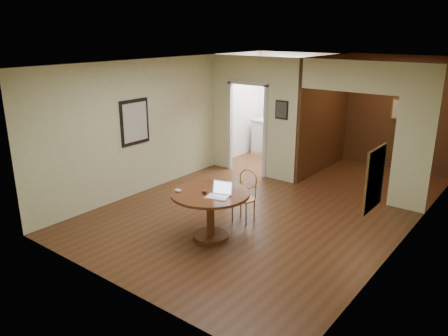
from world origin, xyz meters
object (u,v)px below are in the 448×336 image
Objects in this scene: dining_table at (210,204)px; chair at (245,193)px; closed_laptop at (224,189)px; open_laptop at (220,192)px.

dining_table is 1.36× the size of chair.
dining_table is 0.90m from chair.
chair is 3.15× the size of closed_laptop.
open_laptop is at bearing -82.98° from chair.
closed_laptop is (0.06, -0.68, 0.28)m from chair.
chair is at bearing 98.58° from closed_laptop.
open_laptop reaches higher than chair.
open_laptop is (0.18, -0.94, 0.33)m from chair.
chair reaches higher than closed_laptop.
dining_table is at bearing -112.25° from closed_laptop.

